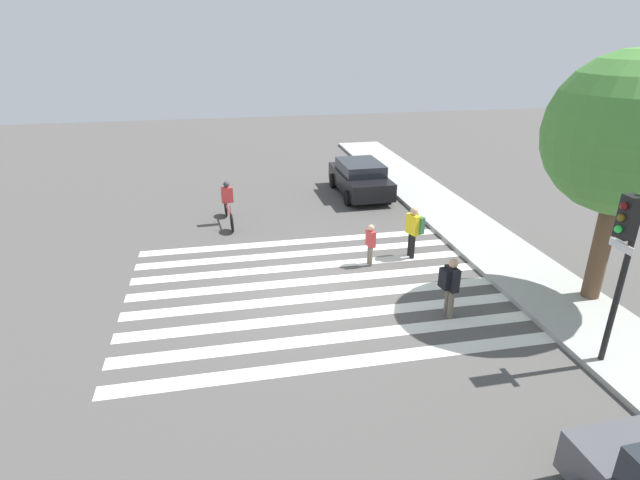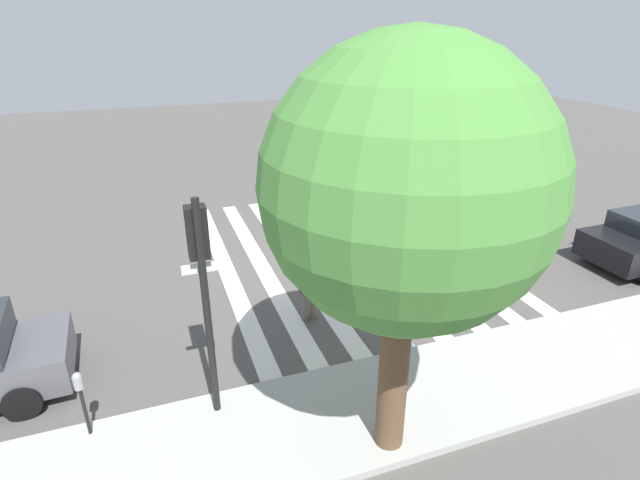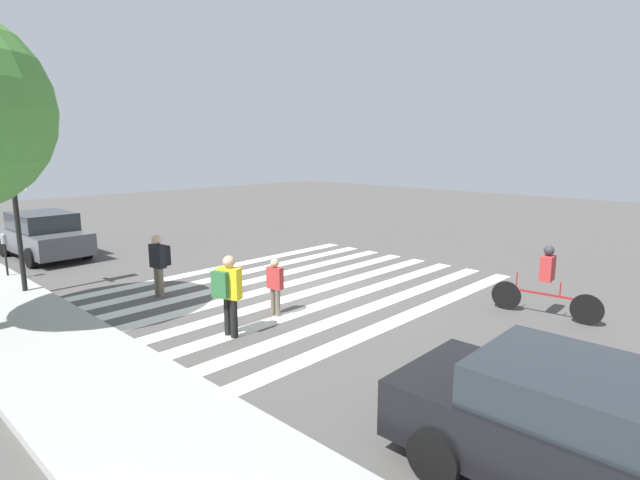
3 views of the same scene
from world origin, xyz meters
name	(u,v)px [view 2 (image 2 of 3)]	position (x,y,z in m)	size (l,w,h in m)	color
ground_plane	(341,252)	(0.00, 0.00, 0.00)	(60.00, 60.00, 0.00)	#4C4947
sidewalk_curb	(466,383)	(0.00, 6.25, 0.07)	(36.00, 2.50, 0.14)	#9E9E99
crosswalk_stripes	(341,252)	(0.00, 0.00, 0.00)	(7.20, 10.00, 0.01)	silver
traffic_light	(202,269)	(4.49, 5.28, 2.80)	(0.60, 0.50, 3.99)	black
parking_meter	(80,391)	(6.53, 5.28, 1.01)	(0.15, 0.15, 1.35)	black
street_tree	(407,189)	(2.03, 7.06, 4.36)	(3.80, 3.80, 6.29)	brown
pedestrian_adult_tall_backpack	(309,283)	(2.01, 3.03, 0.92)	(0.46, 0.40, 1.57)	#6B6051
pedestrian_adult_blue_shirt	(412,251)	(-1.21, 1.99, 0.74)	(0.39, 0.24, 1.31)	#6B6051
pedestrian_child_with_backpack	(454,265)	(-1.49, 3.46, 0.97)	(0.50, 0.48, 1.65)	black
cyclist_mid_street	(463,185)	(-5.58, -2.09, 0.87)	(2.34, 0.42, 1.62)	black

